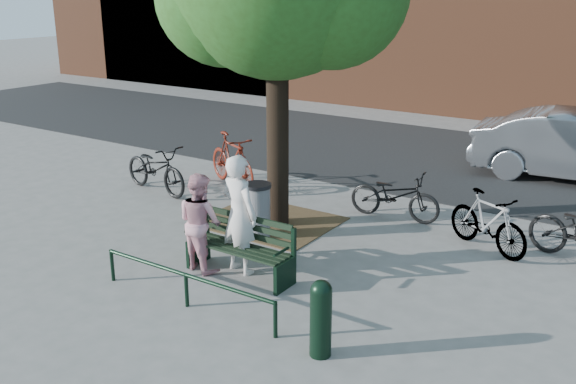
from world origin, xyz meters
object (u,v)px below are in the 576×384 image
Objects in this scene: bollard at (321,316)px; litter_bin at (258,210)px; park_bench at (243,245)px; person_left at (239,214)px; bicycle_c at (395,195)px; person_right at (200,222)px.

litter_bin is at bearing 137.06° from bollard.
person_left is (-0.10, 0.07, 0.46)m from park_bench.
bicycle_c is (0.89, 3.60, -0.01)m from park_bench.
bollard is at bearing -169.93° from bicycle_c.
person_left is 1.91× the size of litter_bin.
person_left is 1.90× the size of bollard.
litter_bin is (-2.92, 2.71, -0.03)m from bollard.
bicycle_c is (1.57, 3.78, -0.31)m from person_right.
person_left is at bearing 148.85° from bollard.
park_bench is 1.77× the size of litter_bin.
person_left is at bearing 159.56° from bicycle_c.
park_bench is 0.76m from person_right.
bollard is (2.29, -1.38, -0.41)m from person_left.
park_bench is at bearing 149.00° from bollard.
bicycle_c is (1.62, 2.20, -0.03)m from litter_bin.
person_right reaches higher than park_bench.
bollard is 5.08m from bicycle_c.
bollard is at bearing -42.94° from litter_bin.
litter_bin is 0.55× the size of bicycle_c.
park_bench is at bearing -152.21° from person_right.
litter_bin is at bearing 138.84° from bicycle_c.
park_bench is at bearing -62.39° from litter_bin.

